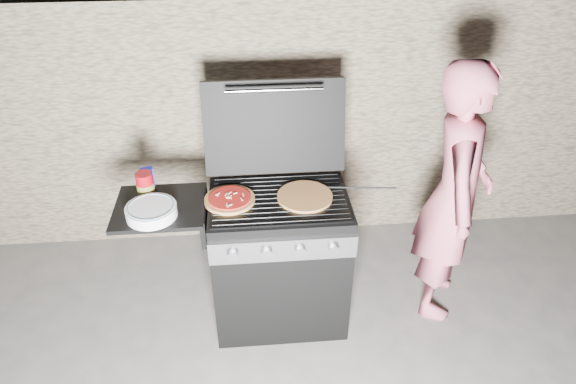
{
  "coord_description": "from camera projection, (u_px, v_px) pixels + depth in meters",
  "views": [
    {
      "loc": [
        -0.16,
        -2.39,
        2.55
      ],
      "look_at": [
        0.05,
        0.0,
        0.95
      ],
      "focal_mm": 32.0,
      "sensor_mm": 36.0,
      "label": 1
    }
  ],
  "objects": [
    {
      "name": "ground",
      "position": [
        281.0,
        311.0,
        3.41
      ],
      "size": [
        50.0,
        50.0,
        0.0
      ],
      "primitive_type": "plane",
      "color": "#4F4F4F"
    },
    {
      "name": "stone_wall",
      "position": [
        269.0,
        119.0,
        3.78
      ],
      "size": [
        8.0,
        0.35,
        1.8
      ],
      "primitive_type": "cube",
      "color": "gray",
      "rests_on": "ground"
    },
    {
      "name": "gas_grill",
      "position": [
        239.0,
        261.0,
        3.14
      ],
      "size": [
        1.34,
        0.79,
        0.91
      ],
      "primitive_type": null,
      "color": "black",
      "rests_on": "ground"
    },
    {
      "name": "pizza_topped",
      "position": [
        230.0,
        199.0,
        2.87
      ],
      "size": [
        0.36,
        0.36,
        0.03
      ],
      "primitive_type": null,
      "rotation": [
        0.0,
        0.0,
        -0.33
      ],
      "color": "#D07E47",
      "rests_on": "gas_grill"
    },
    {
      "name": "pizza_plain",
      "position": [
        305.0,
        196.0,
        2.9
      ],
      "size": [
        0.39,
        0.39,
        0.02
      ],
      "primitive_type": "cylinder",
      "rotation": [
        0.0,
        0.0,
        0.29
      ],
      "color": "#E8AD60",
      "rests_on": "gas_grill"
    },
    {
      "name": "sauce_jar",
      "position": [
        145.0,
        185.0,
        2.9
      ],
      "size": [
        0.11,
        0.11,
        0.15
      ],
      "primitive_type": "cylinder",
      "rotation": [
        0.0,
        0.0,
        -0.21
      ],
      "color": "maroon",
      "rests_on": "gas_grill"
    },
    {
      "name": "blue_carton",
      "position": [
        148.0,
        180.0,
        2.94
      ],
      "size": [
        0.08,
        0.06,
        0.15
      ],
      "primitive_type": "cube",
      "rotation": [
        0.0,
        0.0,
        0.26
      ],
      "color": "#0B169D",
      "rests_on": "gas_grill"
    },
    {
      "name": "plate_stack",
      "position": [
        151.0,
        211.0,
        2.76
      ],
      "size": [
        0.36,
        0.36,
        0.06
      ],
      "primitive_type": "cylinder",
      "rotation": [
        0.0,
        0.0,
        -0.43
      ],
      "color": "white",
      "rests_on": "gas_grill"
    },
    {
      "name": "person",
      "position": [
        454.0,
        196.0,
        3.05
      ],
      "size": [
        0.57,
        0.71,
        1.68
      ],
      "primitive_type": "imported",
      "rotation": [
        0.0,
        0.0,
        1.25
      ],
      "color": "#CC6275",
      "rests_on": "ground"
    },
    {
      "name": "tongs",
      "position": [
        360.0,
        188.0,
        2.91
      ],
      "size": [
        0.38,
        0.16,
        0.08
      ],
      "primitive_type": "cylinder",
      "rotation": [
        0.0,
        1.4,
        -0.38
      ],
      "color": "black",
      "rests_on": "gas_grill"
    }
  ]
}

